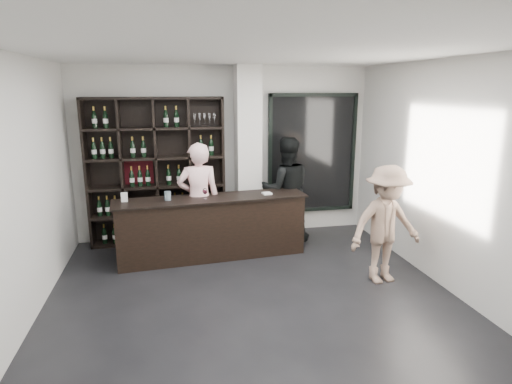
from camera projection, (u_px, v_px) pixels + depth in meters
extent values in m
cube|color=black|center=(257.00, 309.00, 5.05)|extent=(5.00, 5.50, 0.01)
cube|color=silver|center=(248.00, 155.00, 7.12)|extent=(0.40, 0.40, 2.90)
cube|color=black|center=(312.00, 154.00, 7.58)|extent=(1.60, 0.08, 2.10)
cube|color=black|center=(312.00, 154.00, 7.58)|extent=(1.48, 0.02, 1.98)
cube|color=black|center=(212.00, 228.00, 6.49)|extent=(2.80, 0.52, 0.92)
cube|color=black|center=(211.00, 198.00, 6.38)|extent=(2.88, 0.60, 0.03)
imported|color=#FFC6C7|center=(199.00, 200.00, 6.50)|extent=(0.65, 0.43, 1.75)
imported|color=black|center=(286.00, 190.00, 7.16)|extent=(0.91, 0.74, 1.76)
imported|color=#9B7B67|center=(386.00, 225.00, 5.59)|extent=(1.08, 0.71, 1.58)
cylinder|color=silver|center=(168.00, 196.00, 6.21)|extent=(0.11, 0.11, 0.13)
cube|color=white|center=(267.00, 193.00, 6.57)|extent=(0.15, 0.15, 0.02)
cube|color=white|center=(124.00, 197.00, 6.12)|extent=(0.09, 0.05, 0.13)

